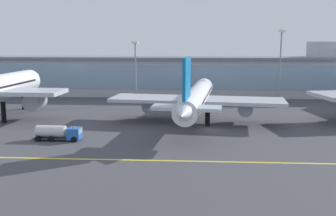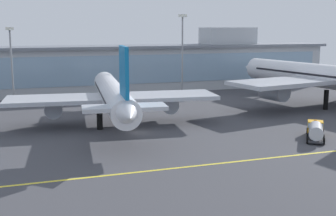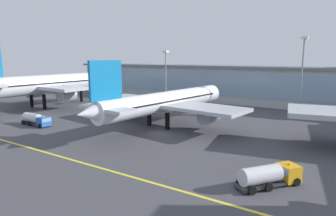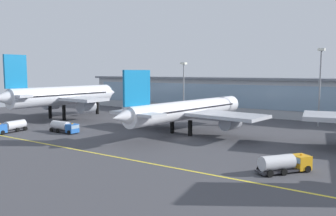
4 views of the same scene
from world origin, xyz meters
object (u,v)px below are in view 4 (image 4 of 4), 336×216
at_px(airliner_near_left, 64,96).
at_px(baggage_tug_near, 286,163).
at_px(airliner_near_right, 188,110).
at_px(service_truck_far, 65,127).
at_px(fuel_tanker_truck, 10,127).
at_px(apron_light_mast_west, 184,80).
at_px(apron_light_mast_centre, 320,75).

bearing_deg(airliner_near_left, baggage_tug_near, -103.36).
xyz_separation_m(airliner_near_right, service_truck_far, (-26.56, -17.71, -4.35)).
distance_m(fuel_tanker_truck, apron_light_mast_west, 57.82).
height_order(baggage_tug_near, apron_light_mast_centre, apron_light_mast_centre).
height_order(airliner_near_right, fuel_tanker_truck, airliner_near_right).
xyz_separation_m(airliner_near_left, airliner_near_right, (48.71, -0.23, -1.73)).
height_order(baggage_tug_near, service_truck_far, same).
xyz_separation_m(airliner_near_right, apron_light_mast_west, (-18.26, 27.51, 6.93)).
bearing_deg(service_truck_far, apron_light_mast_centre, 42.99).
bearing_deg(airliner_near_right, service_truck_far, 130.20).
bearing_deg(apron_light_mast_west, airliner_near_right, -56.42).
height_order(airliner_near_right, service_truck_far, airliner_near_right).
xyz_separation_m(airliner_near_left, apron_light_mast_centre, (74.37, 29.92, 7.11)).
xyz_separation_m(fuel_tanker_truck, apron_light_mast_centre, (64.39, 55.52, 13.19)).
bearing_deg(apron_light_mast_west, fuel_tanker_truck, -111.15).
bearing_deg(fuel_tanker_truck, apron_light_mast_centre, 123.11).
relative_size(airliner_near_right, fuel_tanker_truck, 5.43).
xyz_separation_m(baggage_tug_near, apron_light_mast_west, (-48.84, 49.09, 11.28)).
relative_size(baggage_tug_near, service_truck_far, 0.96).
bearing_deg(baggage_tug_near, service_truck_far, 122.07).
relative_size(service_truck_far, apron_light_mast_west, 0.48).
relative_size(airliner_near_right, apron_light_mast_centre, 2.27).
distance_m(fuel_tanker_truck, baggage_tug_near, 69.40).
bearing_deg(apron_light_mast_centre, baggage_tug_near, -84.58).
bearing_deg(apron_light_mast_west, airliner_near_left, -138.13).
bearing_deg(airliner_near_right, airliner_near_left, 96.23).
relative_size(airliner_near_left, airliner_near_right, 0.97).
distance_m(service_truck_far, apron_light_mast_centre, 72.06).
distance_m(baggage_tug_near, apron_light_mast_west, 70.16).
relative_size(service_truck_far, apron_light_mast_centre, 0.41).
xyz_separation_m(fuel_tanker_truck, baggage_tug_near, (69.30, 3.79, 0.00)).
bearing_deg(fuel_tanker_truck, service_truck_far, 114.52).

